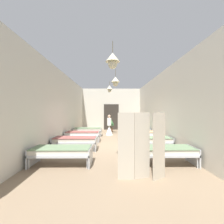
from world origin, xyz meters
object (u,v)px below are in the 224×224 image
bed_left_row_0 (62,151)px  nurse_near_aisle (109,128)px  bed_right_row_0 (165,151)px  bed_left_row_1 (75,140)px  bed_right_row_1 (150,140)px  bed_left_row_2 (83,134)px  privacy_screen (142,146)px  bed_left_row_3 (88,130)px  bed_right_row_2 (141,134)px  bed_right_row_3 (135,130)px  potted_plant (111,123)px

bed_left_row_0 → nurse_near_aisle: (1.49, 6.18, 0.09)m
bed_right_row_0 → bed_left_row_1: (-3.33, 1.90, 0.00)m
bed_right_row_1 → nurse_near_aisle: bearing=113.3°
bed_right_row_1 → bed_left_row_2: (-3.33, 1.90, 0.00)m
nurse_near_aisle → privacy_screen: privacy_screen is taller
bed_left_row_3 → bed_left_row_0: bearing=-90.0°
bed_left_row_0 → bed_left_row_1: 1.90m
privacy_screen → bed_right_row_2: bearing=64.9°
bed_left_row_2 → bed_left_row_3: bearing=90.0°
bed_right_row_1 → bed_right_row_2: (0.00, 1.90, 0.00)m
bed_left_row_0 → bed_right_row_0: size_ratio=1.00×
privacy_screen → nurse_near_aisle: bearing=83.0°
bed_right_row_1 → bed_right_row_2: 1.90m
bed_right_row_2 → privacy_screen: size_ratio=1.12×
bed_left_row_0 → bed_left_row_3: bearing=90.0°
bed_right_row_1 → privacy_screen: bearing=-107.8°
bed_left_row_1 → bed_right_row_1: (3.33, 0.00, 0.00)m
bed_left_row_2 → bed_right_row_2: 3.33m
bed_right_row_0 → bed_left_row_3: (-3.33, 5.70, 0.00)m
bed_right_row_3 → bed_left_row_1: bearing=-131.3°
bed_left_row_0 → potted_plant: (1.61, 7.70, 0.33)m
bed_left_row_0 → bed_left_row_2: size_ratio=1.00×
bed_left_row_0 → privacy_screen: privacy_screen is taller
nurse_near_aisle → bed_right_row_1: bearing=-120.1°
bed_left_row_0 → bed_right_row_3: (3.33, 5.70, 0.00)m
bed_left_row_2 → bed_left_row_3: size_ratio=1.00×
bed_left_row_0 → privacy_screen: 2.64m
bed_left_row_0 → nurse_near_aisle: nurse_near_aisle is taller
bed_left_row_3 → potted_plant: size_ratio=1.60×
bed_left_row_3 → bed_right_row_1: bearing=-48.7°
bed_left_row_2 → bed_right_row_2: bearing=0.0°
bed_left_row_0 → bed_left_row_2: 3.80m
bed_right_row_2 → nurse_near_aisle: nurse_near_aisle is taller
bed_right_row_2 → privacy_screen: privacy_screen is taller
bed_left_row_2 → bed_right_row_3: size_ratio=1.00×
nurse_near_aisle → privacy_screen: size_ratio=0.87×
bed_right_row_1 → privacy_screen: privacy_screen is taller
bed_left_row_1 → privacy_screen: privacy_screen is taller
bed_left_row_0 → bed_right_row_3: 6.60m
bed_right_row_2 → bed_left_row_3: same height
bed_left_row_2 → potted_plant: size_ratio=1.60×
bed_right_row_3 → bed_left_row_3: bearing=180.0°
bed_left_row_0 → bed_left_row_3: same height
bed_right_row_1 → nurse_near_aisle: size_ratio=1.28×
potted_plant → bed_left_row_0: bearing=-101.8°
potted_plant → privacy_screen: privacy_screen is taller
bed_right_row_1 → bed_left_row_2: size_ratio=1.00×
bed_left_row_3 → bed_right_row_0: bearing=-59.7°
bed_right_row_2 → nurse_near_aisle: 3.01m
bed_right_row_3 → potted_plant: bearing=130.7°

